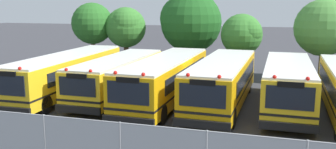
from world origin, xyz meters
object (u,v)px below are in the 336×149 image
object	(u,v)px
tree_3	(243,34)
tree_4	(323,28)
school_bus_3	(223,80)
tree_0	(91,23)
tree_2	(189,21)
school_bus_2	(166,78)
tree_1	(126,26)
school_bus_4	(288,84)
school_bus_1	(118,75)
school_bus_0	(68,73)

from	to	relation	value
tree_3	tree_4	xyz separation A→B (m)	(5.71, 0.19, 0.58)
school_bus_3	tree_0	world-z (taller)	tree_0
tree_2	tree_4	distance (m)	10.62
tree_2	school_bus_3	bearing A→B (deg)	-66.84
school_bus_3	tree_4	world-z (taller)	tree_4
tree_2	tree_4	world-z (taller)	tree_2
school_bus_2	tree_1	distance (m)	12.33
school_bus_4	tree_0	world-z (taller)	tree_0
tree_0	tree_3	bearing A→B (deg)	-4.09
school_bus_1	tree_1	distance (m)	10.61
tree_2	school_bus_1	bearing A→B (deg)	-100.60
tree_0	school_bus_1	bearing A→B (deg)	-54.39
school_bus_3	school_bus_0	bearing A→B (deg)	3.11
tree_2	tree_1	bearing A→B (deg)	-172.85
school_bus_0	school_bus_4	xyz separation A→B (m)	(13.23, 0.39, -0.00)
school_bus_1	school_bus_3	size ratio (longest dim) A/B	0.92
tree_1	tree_2	world-z (taller)	tree_2
school_bus_1	tree_1	size ratio (longest dim) A/B	1.82
tree_0	tree_2	size ratio (longest dim) A/B	0.86
school_bus_3	school_bus_4	xyz separation A→B (m)	(3.49, 0.13, -0.01)
school_bus_4	tree_4	xyz separation A→B (m)	(2.50, 8.65, 2.55)
school_bus_3	school_bus_4	world-z (taller)	school_bus_3
tree_2	tree_3	bearing A→B (deg)	-21.84
school_bus_0	school_bus_4	size ratio (longest dim) A/B	1.19
tree_0	tree_2	bearing A→B (deg)	6.21
tree_0	tree_3	xyz separation A→B (m)	(13.47, -0.96, -0.66)
school_bus_1	tree_4	xyz separation A→B (m)	(12.42, 8.67, 2.62)
school_bus_1	tree_4	size ratio (longest dim) A/B	1.64
tree_3	school_bus_4	bearing A→B (deg)	-69.23
school_bus_0	tree_1	xyz separation A→B (m)	(-0.23, 10.07, 2.36)
tree_0	tree_4	world-z (taller)	tree_4
school_bus_4	tree_0	xyz separation A→B (m)	(-16.68, 9.42, 2.63)
school_bus_1	tree_3	size ratio (longest dim) A/B	2.00
school_bus_1	tree_1	xyz separation A→B (m)	(-3.54, 9.70, 2.43)
school_bus_1	school_bus_4	size ratio (longest dim) A/B	1.03
tree_4	school_bus_2	bearing A→B (deg)	-135.66
school_bus_0	school_bus_1	bearing A→B (deg)	-174.83
tree_0	tree_3	world-z (taller)	tree_0
school_bus_3	tree_3	world-z (taller)	tree_3
tree_1	school_bus_1	bearing A→B (deg)	-69.93
school_bus_2	tree_3	world-z (taller)	tree_3
school_bus_0	school_bus_4	distance (m)	13.24
tree_0	tree_1	world-z (taller)	tree_0
school_bus_3	tree_4	bearing A→B (deg)	-122.74
tree_1	tree_3	xyz separation A→B (m)	(10.26, -1.22, -0.39)
tree_1	tree_3	bearing A→B (deg)	-6.79
school_bus_1	school_bus_3	xyz separation A→B (m)	(6.43, -0.11, 0.08)
tree_1	tree_4	distance (m)	16.00
tree_1	tree_2	size ratio (longest dim) A/B	0.80
school_bus_0	school_bus_3	bearing A→B (deg)	-179.63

